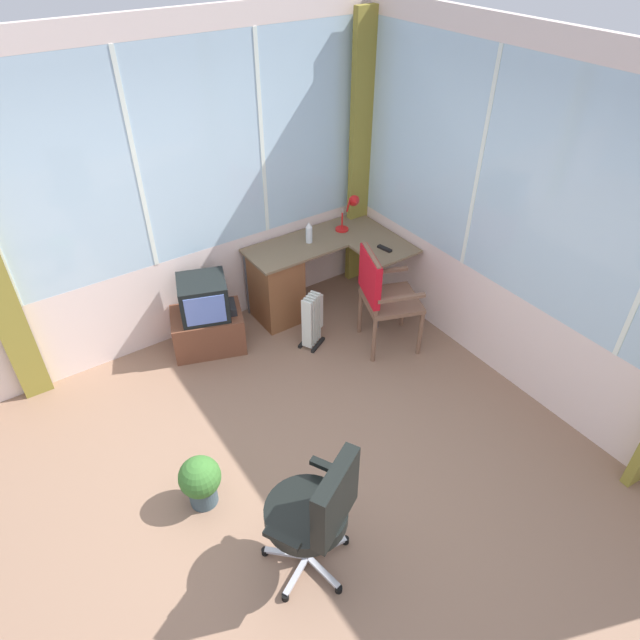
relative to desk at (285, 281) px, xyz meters
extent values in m
cube|color=#8C6952|center=(-1.11, -1.92, -0.44)|extent=(5.47, 5.45, 0.06)
cube|color=silver|center=(-1.11, 0.33, 0.01)|extent=(4.47, 0.06, 0.83)
cube|color=silver|center=(-1.11, 0.33, 1.31)|extent=(4.38, 0.06, 1.77)
cube|color=silver|center=(-1.11, 0.33, 2.28)|extent=(4.47, 0.06, 0.18)
cube|color=white|center=(-1.11, 0.33, 1.31)|extent=(0.04, 0.07, 1.77)
cube|color=white|center=(0.01, 0.33, 1.31)|extent=(0.04, 0.07, 1.77)
cube|color=silver|center=(1.15, -1.92, 0.01)|extent=(0.06, 4.45, 0.83)
cube|color=silver|center=(1.15, -1.92, 1.31)|extent=(0.06, 4.36, 1.77)
cube|color=silver|center=(1.15, -1.92, 2.28)|extent=(0.06, 4.45, 0.18)
cube|color=white|center=(1.15, -1.18, 1.31)|extent=(0.07, 0.04, 1.77)
cube|color=olive|center=(1.02, 0.20, 0.93)|extent=(0.23, 0.07, 2.68)
cube|color=#7A6348|center=(0.39, 0.02, 0.32)|extent=(1.43, 0.52, 0.02)
cube|color=#7A6348|center=(0.85, -0.47, 0.32)|extent=(0.52, 0.48, 0.02)
cube|color=brown|center=(-0.10, 0.02, -0.06)|extent=(0.40, 0.48, 0.70)
cylinder|color=#4C4C51|center=(0.63, -0.67, -0.05)|extent=(0.04, 0.04, 0.71)
cylinder|color=#4C4C51|center=(-0.28, 0.24, -0.05)|extent=(0.04, 0.04, 0.71)
cylinder|color=red|center=(0.71, 0.04, 0.34)|extent=(0.13, 0.13, 0.02)
cylinder|color=red|center=(0.71, 0.04, 0.43)|extent=(0.02, 0.02, 0.17)
cylinder|color=red|center=(0.76, 0.01, 0.60)|extent=(0.03, 0.07, 0.16)
cone|color=red|center=(0.81, -0.03, 0.63)|extent=(0.14, 0.14, 0.12)
cube|color=black|center=(0.82, -0.50, 0.34)|extent=(0.07, 0.16, 0.02)
cylinder|color=silver|center=(0.30, 0.02, 0.41)|extent=(0.06, 0.06, 0.16)
cone|color=white|center=(0.30, 0.02, 0.52)|extent=(0.06, 0.06, 0.06)
cylinder|color=brown|center=(0.70, -1.20, -0.17)|extent=(0.04, 0.04, 0.46)
cylinder|color=brown|center=(0.86, -0.79, -0.17)|extent=(0.04, 0.04, 0.46)
cylinder|color=brown|center=(0.29, -1.04, -0.17)|extent=(0.04, 0.04, 0.46)
cylinder|color=brown|center=(0.45, -0.63, -0.17)|extent=(0.04, 0.04, 0.46)
cube|color=brown|center=(0.58, -0.92, 0.08)|extent=(0.62, 0.62, 0.04)
cube|color=brown|center=(0.37, -0.84, 0.35)|extent=(0.19, 0.42, 0.50)
cube|color=red|center=(0.37, -0.84, 0.37)|extent=(0.22, 0.45, 0.42)
cube|color=brown|center=(0.50, -1.12, 0.26)|extent=(0.42, 0.19, 0.03)
cube|color=brown|center=(0.65, -0.71, 0.26)|extent=(0.42, 0.19, 0.03)
cube|color=#B7B7BF|center=(-1.39, -2.40, -0.36)|extent=(0.26, 0.16, 0.02)
cylinder|color=black|center=(-1.51, -2.46, -0.38)|extent=(0.05, 0.05, 0.05)
cube|color=#B7B7BF|center=(-1.24, -2.47, -0.36)|extent=(0.09, 0.28, 0.02)
cylinder|color=black|center=(-1.21, -2.60, -0.38)|extent=(0.05, 0.05, 0.05)
cube|color=#B7B7BF|center=(-1.12, -2.35, -0.36)|extent=(0.28, 0.07, 0.02)
cylinder|color=black|center=(-0.98, -2.37, -0.38)|extent=(0.05, 0.05, 0.05)
cube|color=#B7B7BF|center=(-1.20, -2.20, -0.36)|extent=(0.15, 0.27, 0.02)
cylinder|color=black|center=(-1.14, -2.08, -0.38)|extent=(0.05, 0.05, 0.05)
cube|color=#B7B7BF|center=(-1.36, -2.23, -0.36)|extent=(0.23, 0.22, 0.02)
cylinder|color=black|center=(-1.46, -2.14, -0.38)|extent=(0.05, 0.05, 0.05)
cylinder|color=#B7B7BF|center=(-1.26, -2.33, -0.14)|extent=(0.05, 0.05, 0.42)
cylinder|color=black|center=(-1.26, -2.33, 0.11)|extent=(0.50, 0.50, 0.09)
cube|color=black|center=(-1.17, -2.49, 0.38)|extent=(0.42, 0.28, 0.46)
cube|color=black|center=(-1.02, -2.20, 0.24)|extent=(0.15, 0.22, 0.04)
cube|color=black|center=(-1.50, -2.46, 0.24)|extent=(0.15, 0.22, 0.04)
cube|color=brown|center=(-0.85, -0.02, -0.22)|extent=(0.75, 0.63, 0.38)
cube|color=black|center=(-0.85, -0.02, 0.15)|extent=(0.53, 0.52, 0.36)
cube|color=#6481D7|center=(-0.92, -0.21, 0.15)|extent=(0.33, 0.12, 0.28)
cube|color=#262628|center=(-0.72, -0.07, 0.01)|extent=(0.32, 0.29, 0.07)
cube|color=silver|center=(-0.12, -0.57, -0.12)|extent=(0.06, 0.10, 0.52)
cube|color=silver|center=(-0.08, -0.55, -0.12)|extent=(0.06, 0.10, 0.52)
cube|color=silver|center=(-0.04, -0.53, -0.12)|extent=(0.06, 0.10, 0.52)
cube|color=silver|center=(-0.01, -0.51, -0.12)|extent=(0.06, 0.10, 0.52)
cube|color=silver|center=(0.03, -0.49, -0.12)|extent=(0.06, 0.10, 0.52)
cube|color=black|center=(-0.01, -0.60, -0.39)|extent=(0.22, 0.13, 0.03)
cube|color=black|center=(-0.08, -0.47, -0.39)|extent=(0.22, 0.13, 0.03)
cube|color=silver|center=(0.07, -0.48, -0.09)|extent=(0.09, 0.10, 0.36)
cylinder|color=#394D56|center=(-1.62, -1.55, -0.33)|extent=(0.20, 0.20, 0.16)
sphere|color=#39702D|center=(-1.62, -1.55, -0.14)|extent=(0.29, 0.29, 0.29)
camera|label=1|loc=(-2.26, -3.95, 3.02)|focal=31.32mm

